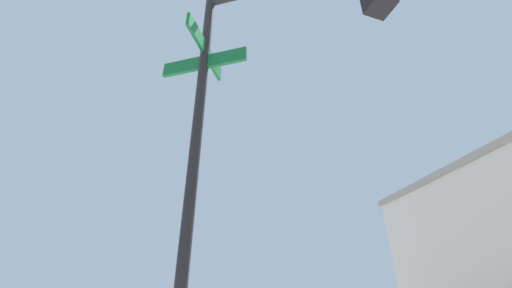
{
  "coord_description": "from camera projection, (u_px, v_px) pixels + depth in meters",
  "views": [
    {
      "loc": [
        -4.23,
        -7.56,
        1.65
      ],
      "look_at": [
        -7.81,
        -6.31,
        3.83
      ],
      "focal_mm": 23.59,
      "sensor_mm": 36.0,
      "label": 1
    }
  ],
  "objects": [
    {
      "name": "traffic_signal_near",
      "position": [
        280.0,
        66.0,
        3.77
      ],
      "size": [
        1.82,
        2.41,
        6.1
      ],
      "color": "black",
      "rests_on": "ground_plane"
    }
  ]
}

